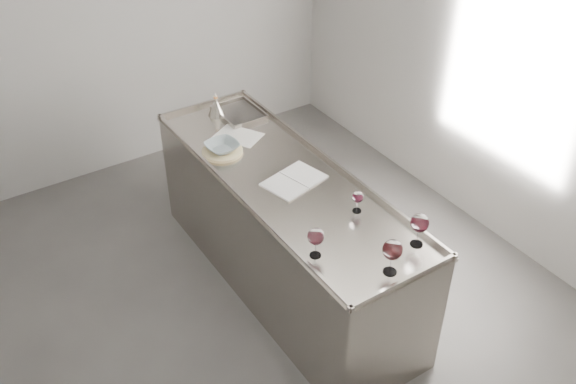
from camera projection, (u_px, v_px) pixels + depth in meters
room_shell at (238, 163)px, 3.56m from camera, size 4.54×5.04×2.84m
counter at (285, 232)px, 4.53m from camera, size 0.77×2.42×0.97m
wine_glass_left at (316, 237)px, 3.55m from camera, size 0.10×0.10×0.19m
wine_glass_middle at (392, 251)px, 3.42m from camera, size 0.11×0.11×0.22m
wine_glass_right at (420, 224)px, 3.62m from camera, size 0.11×0.11×0.21m
wine_glass_small at (358, 198)px, 3.90m from camera, size 0.07×0.07×0.14m
notebook at (294, 180)px, 4.22m from camera, size 0.44×0.35×0.02m
loose_paper_top at (238, 136)px, 4.69m from camera, size 0.36×0.40×0.00m
trivet at (222, 151)px, 4.50m from camera, size 0.36×0.36×0.02m
ceramic_bowl at (222, 147)px, 4.48m from camera, size 0.24×0.24×0.06m
wine_funnel at (216, 108)px, 4.90m from camera, size 0.13×0.13×0.20m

